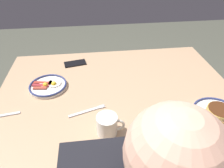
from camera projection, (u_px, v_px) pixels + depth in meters
The scene contains 7 objects.
ground_plane at pixel (116, 163), 1.55m from camera, with size 6.00×6.00×0.00m, color #4A4C40.
dining_table at pixel (117, 104), 1.17m from camera, with size 1.33×0.96×0.73m.
plate_near_main at pixel (48, 86), 1.14m from camera, with size 0.21×0.21×0.04m.
plate_center_pancakes at pixel (219, 114), 0.95m from camera, with size 0.25×0.25×0.05m.
coffee_mug at pixel (108, 125), 0.85m from camera, with size 0.12×0.09×0.10m.
cell_phone at pixel (75, 63), 1.35m from camera, with size 0.14×0.07×0.01m, color black.
fork_near at pixel (88, 111), 0.99m from camera, with size 0.19×0.07×0.01m.
Camera 1 is at (0.13, 0.86, 1.43)m, focal length 31.68 mm.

